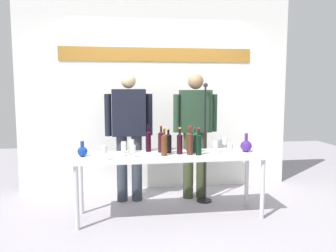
# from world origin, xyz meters

# --- Properties ---
(ground_plane) EXTENTS (10.00, 10.00, 0.00)m
(ground_plane) POSITION_xyz_m (0.00, 0.00, 0.00)
(ground_plane) COLOR #9F98A1
(back_wall) EXTENTS (4.01, 0.11, 3.00)m
(back_wall) POSITION_xyz_m (0.00, 1.23, 1.50)
(back_wall) COLOR white
(back_wall) RESTS_ON ground
(display_table) EXTENTS (2.21, 0.58, 0.75)m
(display_table) POSITION_xyz_m (0.00, 0.00, 0.68)
(display_table) COLOR white
(display_table) RESTS_ON ground
(decanter_blue_left) EXTENTS (0.11, 0.11, 0.18)m
(decanter_blue_left) POSITION_xyz_m (-0.99, 0.02, 0.81)
(decanter_blue_left) COLOR #103596
(decanter_blue_left) RESTS_ON display_table
(decanter_blue_right) EXTENTS (0.14, 0.14, 0.23)m
(decanter_blue_right) POSITION_xyz_m (0.93, 0.02, 0.82)
(decanter_blue_right) COLOR #442382
(decanter_blue_right) RESTS_ON display_table
(presenter_left) EXTENTS (0.63, 0.22, 1.70)m
(presenter_left) POSITION_xyz_m (-0.45, 0.64, 0.98)
(presenter_left) COLOR #2F3640
(presenter_left) RESTS_ON ground
(presenter_right) EXTENTS (0.60, 0.22, 1.70)m
(presenter_right) POSITION_xyz_m (0.45, 0.64, 0.98)
(presenter_right) COLOR #333C23
(presenter_right) RESTS_ON ground
(wine_bottle_0) EXTENTS (0.07, 0.07, 0.32)m
(wine_bottle_0) POSITION_xyz_m (-0.09, 0.14, 0.88)
(wine_bottle_0) COLOR #330D13
(wine_bottle_0) RESTS_ON display_table
(wine_bottle_1) EXTENTS (0.08, 0.08, 0.29)m
(wine_bottle_1) POSITION_xyz_m (-0.01, 0.09, 0.87)
(wine_bottle_1) COLOR black
(wine_bottle_1) RESTS_ON display_table
(wine_bottle_2) EXTENTS (0.07, 0.07, 0.29)m
(wine_bottle_2) POSITION_xyz_m (0.27, 0.22, 0.87)
(wine_bottle_2) COLOR #453012
(wine_bottle_2) RESTS_ON display_table
(wine_bottle_3) EXTENTS (0.07, 0.07, 0.31)m
(wine_bottle_3) POSITION_xyz_m (0.31, 0.06, 0.87)
(wine_bottle_3) COLOR #103A25
(wine_bottle_3) RESTS_ON display_table
(wine_bottle_4) EXTENTS (0.07, 0.07, 0.31)m
(wine_bottle_4) POSITION_xyz_m (0.11, 0.00, 0.88)
(wine_bottle_4) COLOR black
(wine_bottle_4) RESTS_ON display_table
(wine_bottle_5) EXTENTS (0.07, 0.07, 0.32)m
(wine_bottle_5) POSITION_xyz_m (-0.08, -0.06, 0.88)
(wine_bottle_5) COLOR #512D14
(wine_bottle_5) RESTS_ON display_table
(wine_bottle_6) EXTENTS (0.07, 0.07, 0.32)m
(wine_bottle_6) POSITION_xyz_m (0.32, -0.09, 0.88)
(wine_bottle_6) COLOR black
(wine_bottle_6) RESTS_ON display_table
(wine_bottle_7) EXTENTS (0.06, 0.06, 0.33)m
(wine_bottle_7) POSITION_xyz_m (-0.23, 0.21, 0.88)
(wine_bottle_7) COLOR black
(wine_bottle_7) RESTS_ON display_table
(wine_bottle_8) EXTENTS (0.07, 0.07, 0.34)m
(wine_bottle_8) POSITION_xyz_m (0.23, -0.05, 0.89)
(wine_bottle_8) COLOR #442519
(wine_bottle_8) RESTS_ON display_table
(wine_glass_left_0) EXTENTS (0.06, 0.06, 0.15)m
(wine_glass_left_0) POSITION_xyz_m (-0.53, -0.03, 0.85)
(wine_glass_left_0) COLOR white
(wine_glass_left_0) RESTS_ON display_table
(wine_glass_left_1) EXTENTS (0.06, 0.06, 0.16)m
(wine_glass_left_1) POSITION_xyz_m (-0.43, 0.15, 0.86)
(wine_glass_left_1) COLOR white
(wine_glass_left_1) RESTS_ON display_table
(wine_glass_left_2) EXTENTS (0.06, 0.06, 0.14)m
(wine_glass_left_2) POSITION_xyz_m (-0.53, 0.16, 0.84)
(wine_glass_left_2) COLOR white
(wine_glass_left_2) RESTS_ON display_table
(wine_glass_left_3) EXTENTS (0.06, 0.06, 0.16)m
(wine_glass_left_3) POSITION_xyz_m (-0.74, -0.23, 0.86)
(wine_glass_left_3) COLOR white
(wine_glass_left_3) RESTS_ON display_table
(wine_glass_left_4) EXTENTS (0.06, 0.06, 0.14)m
(wine_glass_left_4) POSITION_xyz_m (-0.43, -0.12, 0.84)
(wine_glass_left_4) COLOR white
(wine_glass_left_4) RESTS_ON display_table
(wine_glass_right_0) EXTENTS (0.06, 0.06, 0.15)m
(wine_glass_right_0) POSITION_xyz_m (0.65, -0.21, 0.85)
(wine_glass_right_0) COLOR white
(wine_glass_right_0) RESTS_ON display_table
(wine_glass_right_1) EXTENTS (0.06, 0.06, 0.15)m
(wine_glass_right_1) POSITION_xyz_m (0.55, 0.00, 0.85)
(wine_glass_right_1) COLOR white
(wine_glass_right_1) RESTS_ON display_table
(wine_glass_right_2) EXTENTS (0.06, 0.06, 0.17)m
(wine_glass_right_2) POSITION_xyz_m (0.70, 0.13, 0.86)
(wine_glass_right_2) COLOR white
(wine_glass_right_2) RESTS_ON display_table
(microphone_stand) EXTENTS (0.20, 0.20, 1.58)m
(microphone_stand) POSITION_xyz_m (0.54, 0.46, 0.53)
(microphone_stand) COLOR black
(microphone_stand) RESTS_ON ground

